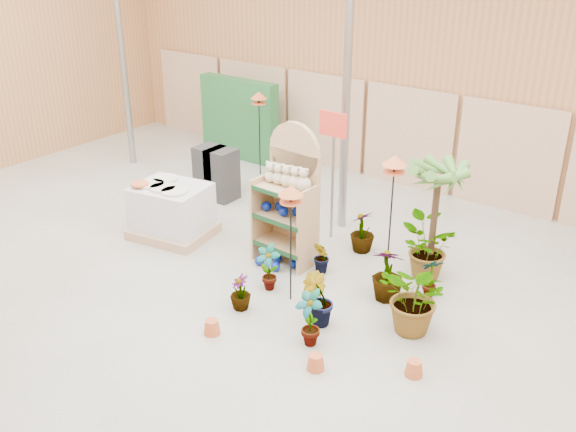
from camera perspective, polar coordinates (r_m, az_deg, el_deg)
name	(u,v)px	position (r m, az deg, el deg)	size (l,w,h in m)	color
room	(244,143)	(8.64, -3.96, 6.52)	(15.20, 12.10, 4.70)	gray
display_shelf	(291,199)	(9.87, 0.25, 1.51)	(0.95, 0.63, 2.22)	tan
teddy_bears	(289,178)	(9.63, 0.05, 3.41)	(0.83, 0.23, 0.36)	#C5B794
gazing_balls_shelf	(285,210)	(9.83, -0.23, 0.50)	(0.82, 0.28, 0.16)	navy
gazing_balls_floor	(276,262)	(10.01, -1.05, -4.13)	(0.63, 0.39, 0.15)	navy
pallet_stack	(172,211)	(11.01, -10.29, 0.44)	(1.44, 1.27, 0.95)	tan
charcoal_planters	(216,173)	(12.45, -6.39, 3.82)	(0.80, 0.50, 1.00)	black
trellis_stock	(239,119)	(14.51, -4.35, 8.59)	(2.00, 0.30, 1.80)	#205D2E
offer_sign	(333,150)	(10.37, 4.01, 5.88)	(0.50, 0.08, 2.20)	gray
bird_table_front	(291,194)	(8.48, 0.25, 1.94)	(0.34, 0.34, 1.75)	black
bird_table_right	(394,165)	(8.77, 9.45, 4.45)	(0.34, 0.34, 2.06)	black
bird_table_back	(259,98)	(13.23, -2.61, 10.44)	(0.34, 0.34, 1.78)	black
palm	(439,174)	(9.41, 13.26, 3.70)	(0.70, 0.70, 1.90)	#3F2C1A
potted_plant_0	(268,268)	(9.30, -1.76, -4.61)	(0.37, 0.25, 0.71)	#4A8232
potted_plant_1	(318,300)	(8.52, 2.69, -7.48)	(0.41, 0.33, 0.74)	#4A8232
potted_plant_3	(388,274)	(9.14, 8.85, -5.11)	(0.45, 0.45, 0.81)	#4A8232
potted_plant_4	(431,277)	(9.35, 12.58, -5.30)	(0.34, 0.23, 0.64)	#4A8232
potted_plant_5	(322,257)	(9.75, 3.04, -3.69)	(0.30, 0.24, 0.55)	#4A8232
potted_plant_6	(425,249)	(9.77, 12.05, -2.86)	(0.85, 0.73, 0.94)	#4A8232
potted_plant_7	(240,292)	(8.91, -4.25, -6.76)	(0.29, 0.29, 0.52)	#4A8232
potted_plant_8	(310,318)	(8.13, 1.94, -9.04)	(0.41, 0.28, 0.78)	#4A8232
potted_plant_10	(417,299)	(8.44, 11.40, -7.22)	(0.91, 0.79, 1.01)	#4A8232
potted_plant_11	(362,231)	(10.43, 6.63, -1.34)	(0.40, 0.40, 0.71)	#4A8232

